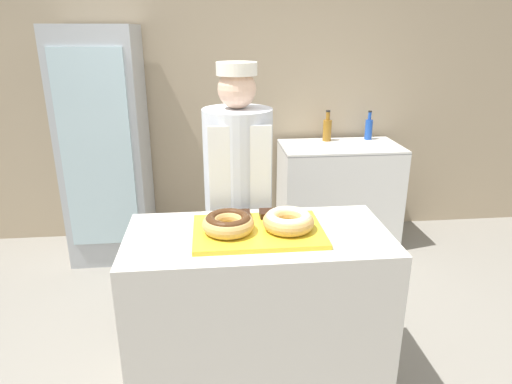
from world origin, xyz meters
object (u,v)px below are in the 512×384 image
object	(u,v)px
serving_tray	(258,231)
baker_person	(239,198)
donut_light_glaze	(288,220)
brownie_back_right	(268,214)
bottle_amber	(327,129)
beverage_fridge	(106,147)
brownie_back_left	(242,215)
chest_freezer	(338,194)
donut_chocolate_glaze	(228,223)
bottle_blue	(369,128)

from	to	relation	value
serving_tray	baker_person	distance (m)	0.61
donut_light_glaze	brownie_back_right	world-z (taller)	donut_light_glaze
serving_tray	bottle_amber	size ratio (longest dim) A/B	2.30
serving_tray	beverage_fridge	bearing A→B (deg)	121.53
serving_tray	brownie_back_left	world-z (taller)	brownie_back_left
donut_light_glaze	brownie_back_right	distance (m)	0.19
serving_tray	brownie_back_left	bearing A→B (deg)	114.61
serving_tray	chest_freezer	size ratio (longest dim) A/B	0.61
brownie_back_right	chest_freezer	world-z (taller)	brownie_back_right
brownie_back_right	baker_person	bearing A→B (deg)	105.16
donut_chocolate_glaze	brownie_back_right	bearing A→B (deg)	37.77
beverage_fridge	baker_person	bearing A→B (deg)	-48.25
brownie_back_right	baker_person	xyz separation A→B (m)	(-0.12, 0.46, -0.08)
brownie_back_left	beverage_fridge	world-z (taller)	beverage_fridge
brownie_back_right	baker_person	size ratio (longest dim) A/B	0.05
brownie_back_right	chest_freezer	size ratio (longest dim) A/B	0.08
baker_person	brownie_back_right	bearing A→B (deg)	-74.84
bottle_blue	baker_person	bearing A→B (deg)	-133.63
donut_chocolate_glaze	serving_tray	bearing A→B (deg)	6.19
donut_chocolate_glaze	baker_person	bearing A→B (deg)	81.82
donut_chocolate_glaze	brownie_back_left	bearing A→B (deg)	65.22
donut_light_glaze	bottle_amber	distance (m)	2.07
serving_tray	baker_person	xyz separation A→B (m)	(-0.06, 0.61, -0.05)
bottle_amber	brownie_back_right	bearing A→B (deg)	-113.18
donut_chocolate_glaze	baker_person	xyz separation A→B (m)	(0.09, 0.62, -0.11)
brownie_back_right	bottle_blue	world-z (taller)	bottle_blue
baker_person	bottle_amber	xyz separation A→B (m)	(0.89, 1.32, 0.13)
baker_person	bottle_blue	world-z (taller)	baker_person
beverage_fridge	bottle_amber	distance (m)	1.91
bottle_amber	serving_tray	bearing A→B (deg)	-113.29
serving_tray	donut_light_glaze	xyz separation A→B (m)	(0.15, -0.02, 0.06)
donut_chocolate_glaze	brownie_back_left	size ratio (longest dim) A/B	2.86
donut_light_glaze	brownie_back_left	bearing A→B (deg)	142.23
brownie_back_right	chest_freezer	xyz separation A→B (m)	(0.85, 1.60, -0.50)
donut_chocolate_glaze	bottle_blue	distance (m)	2.39
bottle_amber	donut_chocolate_glaze	bearing A→B (deg)	-116.63
donut_light_glaze	chest_freezer	xyz separation A→B (m)	(0.77, 1.77, -0.53)
brownie_back_right	donut_light_glaze	bearing A→B (deg)	-65.22
donut_chocolate_glaze	beverage_fridge	world-z (taller)	beverage_fridge
baker_person	brownie_back_left	bearing A→B (deg)	-91.65
baker_person	donut_chocolate_glaze	bearing A→B (deg)	-98.18
baker_person	beverage_fridge	world-z (taller)	beverage_fridge
serving_tray	bottle_amber	world-z (taller)	bottle_amber
baker_person	chest_freezer	size ratio (longest dim) A/B	1.63
donut_light_glaze	bottle_amber	size ratio (longest dim) A/B	0.91
bottle_blue	bottle_amber	bearing A→B (deg)	-177.86
beverage_fridge	chest_freezer	bearing A→B (deg)	0.19
chest_freezer	bottle_amber	distance (m)	0.59
donut_chocolate_glaze	donut_light_glaze	world-z (taller)	same
baker_person	bottle_blue	bearing A→B (deg)	46.37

